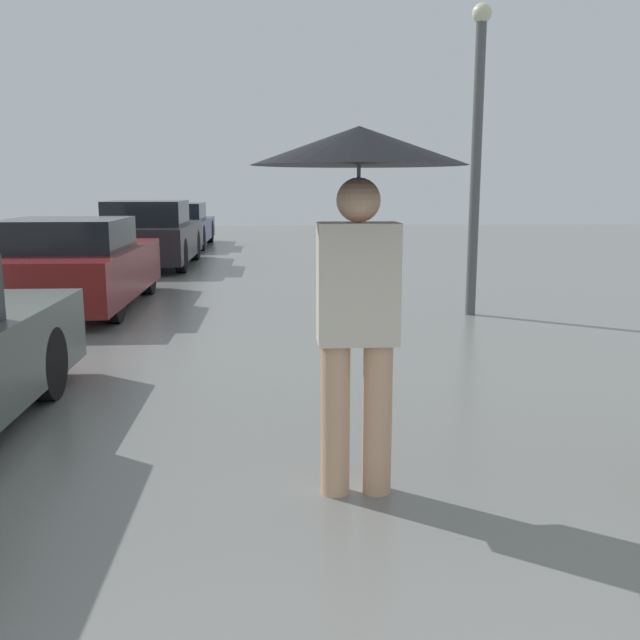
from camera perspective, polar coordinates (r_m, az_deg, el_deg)
The scene contains 5 objects.
pedestrian at distance 3.74m, azimuth 3.09°, elevation 8.95°, with size 1.12×1.12×1.98m.
parked_car_second at distance 10.45m, azimuth -19.29°, elevation 4.11°, with size 1.81×3.87×1.24m.
parked_car_third at distance 15.43m, azimuth -13.51°, elevation 6.57°, with size 1.79×3.93×1.37m.
parked_car_farthest at distance 20.29m, azimuth -11.37°, elevation 7.39°, with size 1.74×4.21×1.21m.
street_lamp at distance 9.51m, azimuth 12.43°, elevation 13.57°, with size 0.24×0.24×3.88m.
Camera 1 is at (-0.55, -0.59, 1.69)m, focal length 40.00 mm.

